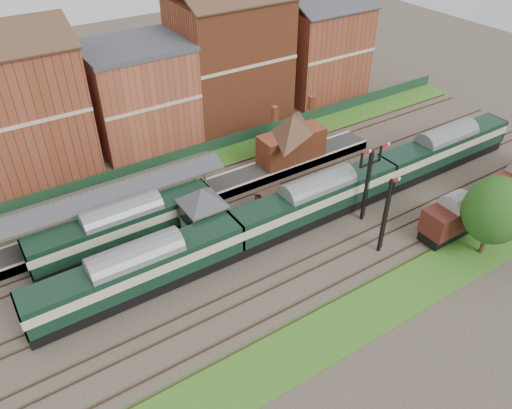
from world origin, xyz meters
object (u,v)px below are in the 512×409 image
signal_box (203,214)px  goods_van_a (452,218)px  semaphore_bracket (367,181)px  dmu_train (317,199)px  platform_railcar (124,226)px

signal_box → goods_van_a: (20.30, -12.25, -1.06)m
semaphore_bracket → dmu_train: 5.24m
dmu_train → platform_railcar: dmu_train is taller
signal_box → semaphore_bracket: (15.04, -5.75, 1.44)m
dmu_train → platform_railcar: bearing=159.6°
semaphore_bracket → dmu_train: semaphore_bracket is taller
signal_box → dmu_train: 11.43m
semaphore_bracket → signal_box: bearing=159.1°
platform_railcar → goods_van_a: platform_railcar is taller
semaphore_bracket → platform_railcar: size_ratio=0.46×
signal_box → platform_railcar: (-6.57, 3.25, -0.80)m
platform_railcar → goods_van_a: 31.02m
semaphore_bracket → platform_railcar: semaphore_bracket is taller
semaphore_bracket → goods_van_a: (5.26, -6.50, -2.50)m
semaphore_bracket → platform_railcar: bearing=157.4°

